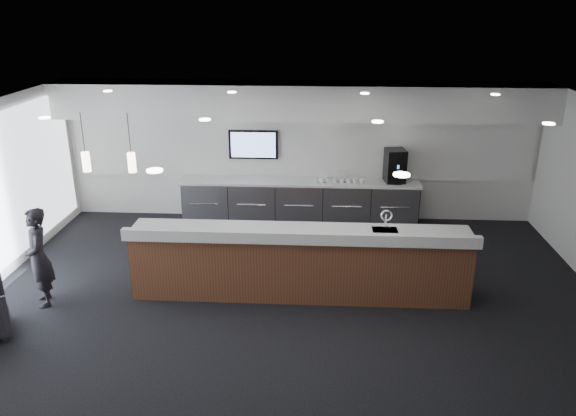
{
  "coord_description": "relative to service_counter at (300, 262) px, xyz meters",
  "views": [
    {
      "loc": [
        0.41,
        -7.69,
        4.54
      ],
      "look_at": [
        -0.11,
        1.3,
        1.19
      ],
      "focal_mm": 35.0,
      "sensor_mm": 36.0,
      "label": 1
    }
  ],
  "objects": [
    {
      "name": "ground",
      "position": [
        -0.13,
        -0.47,
        -0.57
      ],
      "size": [
        10.0,
        10.0,
        0.0
      ],
      "primitive_type": "plane",
      "color": "black",
      "rests_on": "ground"
    },
    {
      "name": "ceiling",
      "position": [
        -0.13,
        -0.47,
        2.43
      ],
      "size": [
        10.0,
        8.0,
        0.02
      ],
      "primitive_type": "cube",
      "color": "black",
      "rests_on": "back_wall"
    },
    {
      "name": "back_wall",
      "position": [
        -0.13,
        3.53,
        0.93
      ],
      "size": [
        10.0,
        0.02,
        3.0
      ],
      "primitive_type": "cube",
      "color": "silver",
      "rests_on": "ground"
    },
    {
      "name": "soffit_bulkhead",
      "position": [
        -0.13,
        3.08,
        2.08
      ],
      "size": [
        10.0,
        0.9,
        0.7
      ],
      "primitive_type": "cube",
      "color": "silver",
      "rests_on": "back_wall"
    },
    {
      "name": "alcove_panel",
      "position": [
        -0.13,
        3.5,
        1.03
      ],
      "size": [
        9.8,
        0.06,
        1.4
      ],
      "primitive_type": "cube",
      "color": "silver",
      "rests_on": "back_wall"
    },
    {
      "name": "back_credenza",
      "position": [
        -0.13,
        3.17,
        -0.1
      ],
      "size": [
        5.06,
        0.66,
        0.95
      ],
      "color": "gray",
      "rests_on": "ground"
    },
    {
      "name": "wall_tv",
      "position": [
        -1.13,
        3.44,
        1.08
      ],
      "size": [
        1.05,
        0.08,
        0.62
      ],
      "color": "black",
      "rests_on": "back_wall"
    },
    {
      "name": "pendant_left",
      "position": [
        -2.53,
        0.33,
        1.68
      ],
      "size": [
        0.12,
        0.12,
        0.3
      ],
      "primitive_type": "cylinder",
      "color": "#FFF0C6",
      "rests_on": "ceiling"
    },
    {
      "name": "pendant_right",
      "position": [
        -3.23,
        0.33,
        1.68
      ],
      "size": [
        0.12,
        0.12,
        0.3
      ],
      "primitive_type": "cylinder",
      "color": "#FFF0C6",
      "rests_on": "ceiling"
    },
    {
      "name": "ceiling_can_lights",
      "position": [
        -0.13,
        -0.47,
        2.4
      ],
      "size": [
        7.0,
        5.0,
        0.02
      ],
      "primitive_type": null,
      "color": "white",
      "rests_on": "ceiling"
    },
    {
      "name": "service_counter",
      "position": [
        0.0,
        0.0,
        0.0
      ],
      "size": [
        5.43,
        0.89,
        1.49
      ],
      "rotation": [
        0.0,
        0.0,
        -0.0
      ],
      "color": "#552F1C",
      "rests_on": "ground"
    },
    {
      "name": "coffee_machine",
      "position": [
        1.86,
        3.22,
        0.72
      ],
      "size": [
        0.45,
        0.55,
        0.69
      ],
      "rotation": [
        0.0,
        0.0,
        0.13
      ],
      "color": "black",
      "rests_on": "back_credenza"
    },
    {
      "name": "info_sign_left",
      "position": [
        0.37,
        3.06,
        0.5
      ],
      "size": [
        0.18,
        0.02,
        0.25
      ],
      "primitive_type": "cube",
      "rotation": [
        0.0,
        0.0,
        -0.02
      ],
      "color": "white",
      "rests_on": "back_credenza"
    },
    {
      "name": "info_sign_right",
      "position": [
        0.75,
        3.1,
        0.51
      ],
      "size": [
        0.2,
        0.07,
        0.27
      ],
      "primitive_type": "cube",
      "rotation": [
        0.0,
        0.0,
        0.25
      ],
      "color": "white",
      "rests_on": "back_credenza"
    },
    {
      "name": "lounge_guest",
      "position": [
        -4.03,
        -0.54,
        0.22
      ],
      "size": [
        0.61,
        0.7,
        1.6
      ],
      "primitive_type": "imported",
      "rotation": [
        0.0,
        0.0,
        -1.08
      ],
      "color": "black",
      "rests_on": "ground"
    },
    {
      "name": "cup_0",
      "position": [
        1.18,
        3.05,
        0.43
      ],
      "size": [
        0.11,
        0.11,
        0.1
      ],
      "primitive_type": "imported",
      "color": "white",
      "rests_on": "back_credenza"
    },
    {
      "name": "cup_1",
      "position": [
        1.04,
        3.05,
        0.43
      ],
      "size": [
        0.15,
        0.15,
        0.1
      ],
      "primitive_type": "imported",
      "rotation": [
        0.0,
        0.0,
        0.65
      ],
      "color": "white",
      "rests_on": "back_credenza"
    },
    {
      "name": "cup_2",
      "position": [
        0.9,
        3.05,
        0.43
      ],
      "size": [
        0.13,
        0.13,
        0.1
      ],
      "primitive_type": "imported",
      "rotation": [
        0.0,
        0.0,
        1.29
      ],
      "color": "white",
      "rests_on": "back_credenza"
    },
    {
      "name": "cup_3",
      "position": [
        0.76,
        3.05,
        0.43
      ],
      "size": [
        0.14,
        0.14,
        0.1
      ],
      "primitive_type": "imported",
      "rotation": [
        0.0,
        0.0,
        1.94
      ],
      "color": "white",
      "rests_on": "back_credenza"
    },
    {
      "name": "cup_4",
      "position": [
        0.62,
        3.05,
        0.43
      ],
      "size": [
        0.15,
        0.15,
        0.1
      ],
      "primitive_type": "imported",
      "rotation": [
        0.0,
        0.0,
        2.58
      ],
      "color": "white",
      "rests_on": "back_credenza"
    },
    {
      "name": "cup_5",
      "position": [
        0.48,
        3.05,
        0.43
      ],
      "size": [
        0.12,
        0.12,
        0.1
      ],
      "primitive_type": "imported",
      "rotation": [
        0.0,
        0.0,
        3.23
      ],
      "color": "white",
      "rests_on": "back_credenza"
    },
    {
      "name": "cup_6",
      "position": [
        0.34,
        3.05,
        0.43
      ],
      "size": [
        0.15,
        0.15,
        0.1
      ],
      "primitive_type": "imported",
      "rotation": [
        0.0,
        0.0,
        3.87
      ],
      "color": "white",
      "rests_on": "back_credenza"
    },
    {
      "name": "cup_7",
      "position": [
        0.2,
        3.05,
        0.43
      ],
      "size": [
        0.13,
        0.13,
        0.1
      ],
      "primitive_type": "imported",
      "rotation": [
        0.0,
        0.0,
        4.52
      ],
      "color": "white",
      "rests_on": "back_credenza"
    }
  ]
}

